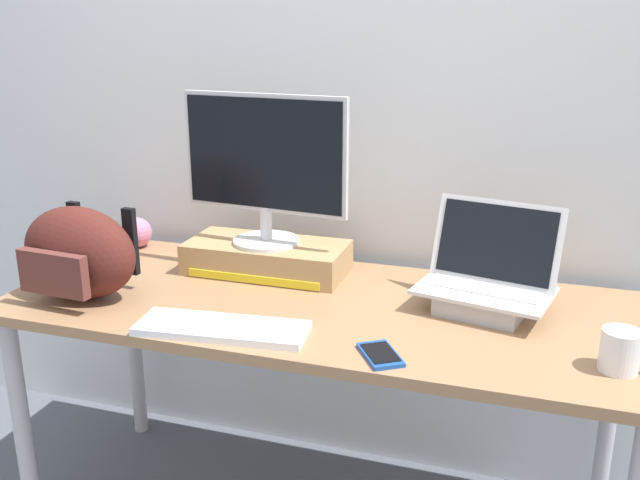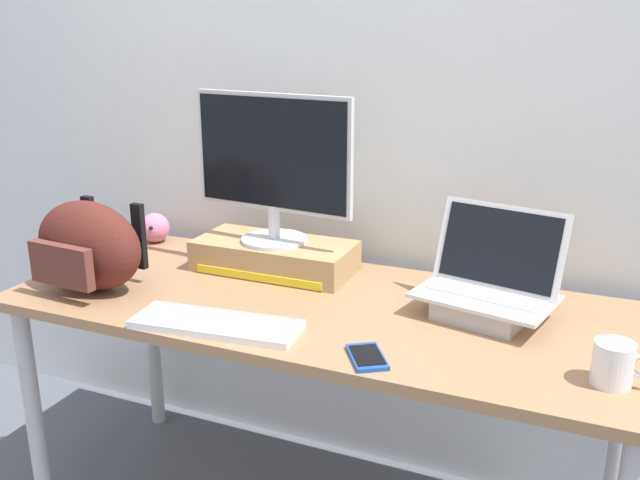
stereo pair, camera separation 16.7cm
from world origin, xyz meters
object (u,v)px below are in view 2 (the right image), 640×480
open_laptop (487,295)px  messenger_backpack (88,246)px  coffee_mug (614,364)px  toner_box_yellow (275,256)px  plush_toy (155,228)px  external_keyboard (216,324)px  desktop_monitor (273,165)px  cell_phone (367,357)px

open_laptop → messenger_backpack: (-1.09, -0.26, 0.07)m
messenger_backpack → coffee_mug: (1.41, -0.01, -0.08)m
toner_box_yellow → messenger_backpack: messenger_backpack is taller
open_laptop → messenger_backpack: open_laptop is taller
plush_toy → coffee_mug: bearing=-16.7°
external_keyboard → plush_toy: plush_toy is taller
open_laptop → messenger_backpack: bearing=-154.5°
open_laptop → coffee_mug: size_ratio=3.01×
messenger_backpack → plush_toy: messenger_backpack is taller
desktop_monitor → cell_phone: bearing=-38.6°
external_keyboard → coffee_mug: bearing=-0.6°
coffee_mug → plush_toy: bearing=163.3°
toner_box_yellow → coffee_mug: 1.05m
messenger_backpack → cell_phone: messenger_backpack is taller
open_laptop → cell_phone: open_laptop is taller
external_keyboard → plush_toy: bearing=131.0°
desktop_monitor → open_laptop: size_ratio=1.36×
open_laptop → cell_phone: 0.42m
open_laptop → coffee_mug: 0.41m
desktop_monitor → open_laptop: (0.67, -0.09, -0.28)m
external_keyboard → messenger_backpack: size_ratio=1.21×
plush_toy → open_laptop: bearing=-9.0°
external_keyboard → cell_phone: external_keyboard is taller
desktop_monitor → open_laptop: desktop_monitor is taller
coffee_mug → cell_phone: bearing=-169.5°
external_keyboard → plush_toy: 0.79m
toner_box_yellow → coffee_mug: size_ratio=3.82×
toner_box_yellow → open_laptop: open_laptop is taller
external_keyboard → coffee_mug: coffee_mug is taller
external_keyboard → cell_phone: size_ratio=2.96×
cell_phone → toner_box_yellow: bearing=102.5°
external_keyboard → coffee_mug: 0.93m
open_laptop → messenger_backpack: 1.12m
desktop_monitor → external_keyboard: bearing=-77.1°
plush_toy → cell_phone: bearing=-29.1°
external_keyboard → cell_phone: bearing=-7.3°
desktop_monitor → coffee_mug: desktop_monitor is taller
toner_box_yellow → open_laptop: 0.68m
open_laptop → external_keyboard: bearing=-138.0°
desktop_monitor → cell_phone: size_ratio=3.51×
open_laptop → coffee_mug: open_laptop is taller
messenger_backpack → plush_toy: bearing=106.9°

